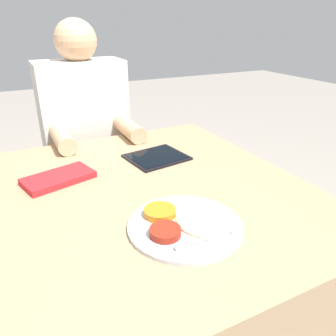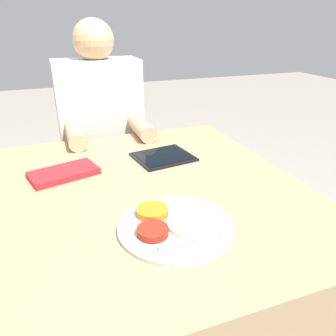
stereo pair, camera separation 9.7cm
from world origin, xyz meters
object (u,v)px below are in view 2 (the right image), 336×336
Objects in this scene: red_notebook at (64,173)px; tablet_device at (163,157)px; person_diner at (104,161)px; thali_tray at (174,225)px.

red_notebook is 0.35m from tablet_device.
person_diner is at bearing 106.86° from tablet_device.
thali_tray is 0.23× the size of person_diner.
red_notebook is at bearing -175.20° from tablet_device.
person_diner is (0.21, 0.51, -0.19)m from red_notebook.
red_notebook is 0.58m from person_diner.
tablet_device is 0.18× the size of person_diner.
person_diner is at bearing 91.38° from thali_tray.
person_diner is at bearing 67.93° from red_notebook.
person_diner reaches higher than red_notebook.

